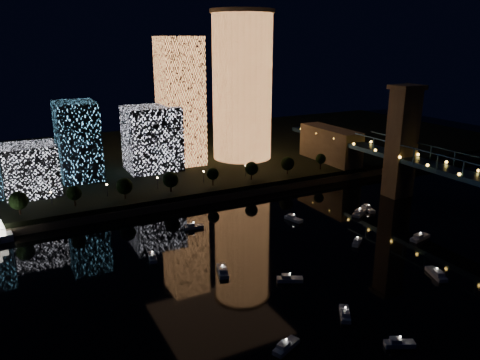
% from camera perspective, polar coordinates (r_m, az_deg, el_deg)
% --- Properties ---
extents(ground, '(520.00, 520.00, 0.00)m').
position_cam_1_polar(ground, '(150.70, 14.45, -10.90)').
color(ground, black).
rests_on(ground, ground).
extents(far_bank, '(420.00, 160.00, 5.00)m').
position_cam_1_polar(far_bank, '(281.49, -7.44, 3.05)').
color(far_bank, black).
rests_on(far_bank, ground).
extents(seawall, '(420.00, 6.00, 3.00)m').
position_cam_1_polar(seawall, '(212.73, -0.18, -1.62)').
color(seawall, '#6B5E4C').
rests_on(seawall, ground).
extents(tower_cylindrical, '(34.00, 34.00, 78.62)m').
position_cam_1_polar(tower_cylindrical, '(256.99, 0.27, 11.38)').
color(tower_cylindrical, '#FF9951').
rests_on(tower_cylindrical, far_bank).
extents(tower_rectangular, '(20.48, 20.48, 65.16)m').
position_cam_1_polar(tower_rectangular, '(246.36, -7.28, 9.41)').
color(tower_rectangular, '#FF9951').
rests_on(tower_rectangular, far_bank).
extents(midrise_blocks, '(103.98, 37.71, 36.36)m').
position_cam_1_polar(midrise_blocks, '(227.76, -19.99, 3.57)').
color(midrise_blocks, white).
rests_on(midrise_blocks, far_bank).
extents(motorboats, '(102.66, 92.28, 2.78)m').
position_cam_1_polar(motorboats, '(159.08, 11.21, -8.81)').
color(motorboats, silver).
rests_on(motorboats, ground).
extents(esplanade_trees, '(165.94, 7.00, 9.00)m').
position_cam_1_polar(esplanade_trees, '(202.31, -10.23, -0.20)').
color(esplanade_trees, black).
rests_on(esplanade_trees, far_bank).
extents(street_lamps, '(132.70, 0.70, 5.65)m').
position_cam_1_polar(street_lamps, '(208.95, -10.02, -0.06)').
color(street_lamps, black).
rests_on(street_lamps, far_bank).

